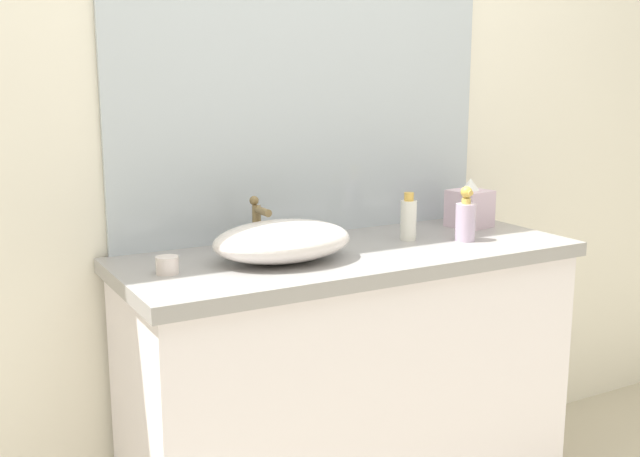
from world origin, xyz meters
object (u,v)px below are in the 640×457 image
Objects in this scene: soap_dispenser at (466,219)px; candle_jar at (167,265)px; lotion_bottle at (408,219)px; sink_basin at (283,241)px; tissue_box at (470,206)px.

candle_jar is (-0.94, 0.07, -0.05)m from soap_dispenser.
lotion_bottle is 2.48× the size of candle_jar.
sink_basin is 2.43× the size of tissue_box.
tissue_box reaches higher than candle_jar.
candle_jar is at bearing 176.22° from sink_basin.
tissue_box is at bearing 8.83° from sink_basin.
candle_jar is at bearing -177.83° from lotion_bottle.
soap_dispenser is 1.15× the size of lotion_bottle.
lotion_bottle is (-0.15, 0.10, -0.00)m from soap_dispenser.
tissue_box reaches higher than lotion_bottle.
candle_jar is at bearing 175.81° from soap_dispenser.
soap_dispenser is 2.84× the size of candle_jar.
sink_basin is at bearing -3.78° from candle_jar.
soap_dispenser reaches higher than lotion_bottle.
candle_jar is (-0.33, 0.02, -0.03)m from sink_basin.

